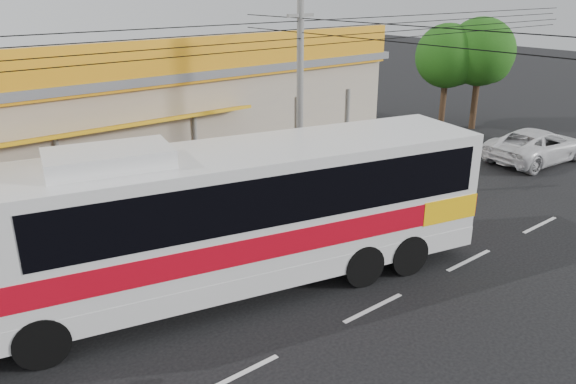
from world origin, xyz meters
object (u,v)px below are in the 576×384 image
Objects in this scene: coach_bus at (239,209)px; tree_near at (482,54)px; motorbike_red at (63,214)px; utility_pole at (300,33)px; white_car at (537,145)px; tree_far at (449,58)px.

tree_near is at bearing 30.92° from coach_bus.
motorbike_red is 0.06× the size of utility_pole.
white_car is 0.15× the size of utility_pole.
tree_near is at bearing -81.17° from motorbike_red.
motorbike_red is 0.38× the size of tree_far.
motorbike_red is at bearing 125.68° from coach_bus.
motorbike_red is at bearing 79.22° from white_car.
tree_near reaches higher than tree_far.
motorbike_red is 0.40× the size of white_car.
coach_bus reaches higher than white_car.
utility_pole is (-11.36, 2.93, 5.22)m from white_car.
utility_pole is 13.91m from tree_far.
motorbike_red is 22.46m from tree_near.
white_car is 0.89× the size of tree_near.
tree_far is (13.29, 3.49, -2.18)m from utility_pole.
utility_pole is (7.68, -2.35, 5.24)m from motorbike_red.
utility_pole reaches higher than tree_far.
coach_bus is 19.91m from tree_far.
tree_far is at bearing -78.08° from motorbike_red.
utility_pole reaches higher than motorbike_red.
tree_near is 1.06× the size of tree_far.
motorbike_red is 9.59m from utility_pole.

